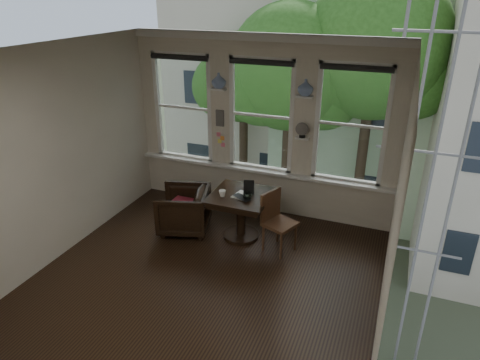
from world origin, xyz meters
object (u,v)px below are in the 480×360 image
at_px(laptop, 240,199).
at_px(table, 241,216).
at_px(armchair_left, 184,210).
at_px(mug, 222,193).
at_px(side_chair_right, 280,223).

bearing_deg(laptop, table, 133.23).
bearing_deg(table, laptop, -76.02).
relative_size(armchair_left, laptop, 2.49).
relative_size(armchair_left, mug, 7.51).
xyz_separation_m(laptop, mug, (-0.28, 0.01, 0.04)).
xyz_separation_m(armchair_left, laptop, (0.98, -0.04, 0.40)).
bearing_deg(mug, laptop, -1.48).
height_order(table, mug, mug).
distance_m(table, armchair_left, 0.95).
relative_size(table, side_chair_right, 0.98).
xyz_separation_m(table, mug, (-0.24, -0.16, 0.42)).
height_order(table, side_chair_right, side_chair_right).
bearing_deg(table, mug, -145.92).
bearing_deg(mug, armchair_left, 177.05).
distance_m(side_chair_right, mug, 0.97).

